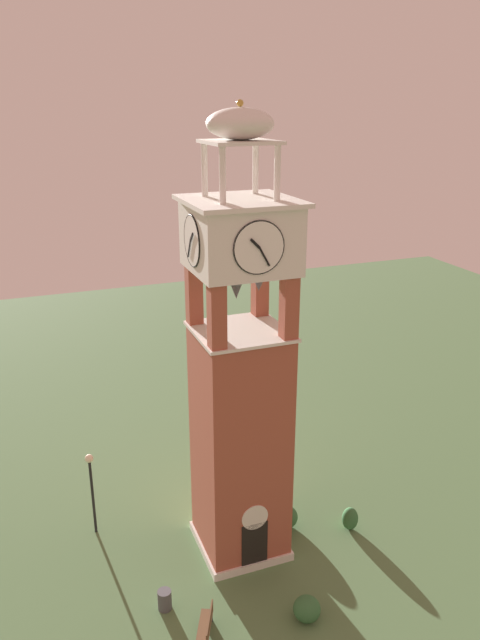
% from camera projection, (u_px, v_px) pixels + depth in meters
% --- Properties ---
extents(ground, '(80.00, 80.00, 0.00)m').
position_uv_depth(ground, '(240.00, 543.00, 25.98)').
color(ground, '#517547').
extents(clock_tower, '(3.88, 3.88, 17.96)m').
position_uv_depth(clock_tower, '(240.00, 391.00, 23.50)').
color(clock_tower, '#9E4C38').
rests_on(clock_tower, ground).
extents(park_bench, '(1.08, 1.63, 0.95)m').
position_uv_depth(park_bench, '(206.00, 627.00, 21.26)').
color(park_bench, brown).
rests_on(park_bench, ground).
extents(lamp_post, '(0.36, 0.36, 3.92)m').
position_uv_depth(lamp_post, '(91.00, 479.00, 25.78)').
color(lamp_post, black).
rests_on(lamp_post, ground).
extents(trash_bin, '(0.52, 0.52, 0.80)m').
position_uv_depth(trash_bin, '(165.00, 600.00, 22.52)').
color(trash_bin, '#4C4C51').
rests_on(trash_bin, ground).
extents(shrub_near_entry, '(0.71, 0.71, 1.07)m').
position_uv_depth(shrub_near_entry, '(350.00, 518.00, 26.72)').
color(shrub_near_entry, '#336638').
rests_on(shrub_near_entry, ground).
extents(shrub_left_of_tower, '(1.01, 1.01, 0.93)m').
position_uv_depth(shrub_left_of_tower, '(307.00, 609.00, 22.03)').
color(shrub_left_of_tower, '#336638').
rests_on(shrub_left_of_tower, ground).
extents(shrub_behind_bench, '(1.18, 1.18, 1.00)m').
position_uv_depth(shrub_behind_bench, '(284.00, 517.00, 26.88)').
color(shrub_behind_bench, '#336638').
rests_on(shrub_behind_bench, ground).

